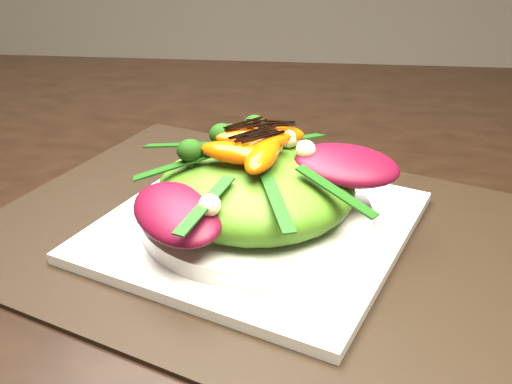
# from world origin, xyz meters

# --- Properties ---
(dining_table) EXTENTS (1.60, 0.90, 0.75)m
(dining_table) POSITION_xyz_m (0.00, 0.00, 0.73)
(dining_table) COLOR black
(dining_table) RESTS_ON floor
(placemat) EXTENTS (0.62, 0.55, 0.00)m
(placemat) POSITION_xyz_m (0.24, -0.18, 0.75)
(placemat) COLOR black
(placemat) RESTS_ON dining_table
(plate_base) EXTENTS (0.35, 0.35, 0.01)m
(plate_base) POSITION_xyz_m (0.24, -0.18, 0.76)
(plate_base) COLOR silver
(plate_base) RESTS_ON placemat
(salad_bowl) EXTENTS (0.23, 0.23, 0.02)m
(salad_bowl) POSITION_xyz_m (0.24, -0.18, 0.77)
(salad_bowl) COLOR silver
(salad_bowl) RESTS_ON plate_base
(lettuce_mound) EXTENTS (0.21, 0.21, 0.06)m
(lettuce_mound) POSITION_xyz_m (0.24, -0.18, 0.80)
(lettuce_mound) COLOR #457115
(lettuce_mound) RESTS_ON salad_bowl
(radicchio_leaf) EXTENTS (0.10, 0.07, 0.02)m
(radicchio_leaf) POSITION_xyz_m (0.32, -0.17, 0.82)
(radicchio_leaf) COLOR #460717
(radicchio_leaf) RESTS_ON lettuce_mound
(orange_segment) EXTENTS (0.07, 0.05, 0.02)m
(orange_segment) POSITION_xyz_m (0.24, -0.17, 0.84)
(orange_segment) COLOR #CA3C03
(orange_segment) RESTS_ON lettuce_mound
(broccoli_floret) EXTENTS (0.04, 0.04, 0.03)m
(broccoli_floret) POSITION_xyz_m (0.16, -0.15, 0.83)
(broccoli_floret) COLOR black
(broccoli_floret) RESTS_ON lettuce_mound
(macadamia_nut) EXTENTS (0.02, 0.02, 0.02)m
(macadamia_nut) POSITION_xyz_m (0.26, -0.23, 0.83)
(macadamia_nut) COLOR #CAB88E
(macadamia_nut) RESTS_ON lettuce_mound
(balsamic_drizzle) EXTENTS (0.04, 0.03, 0.00)m
(balsamic_drizzle) POSITION_xyz_m (0.24, -0.17, 0.85)
(balsamic_drizzle) COLOR black
(balsamic_drizzle) RESTS_ON orange_segment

